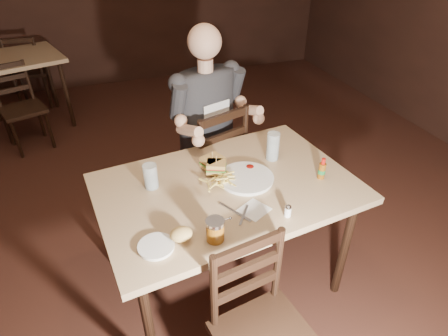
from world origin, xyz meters
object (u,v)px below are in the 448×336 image
object	(u,v)px
main_table	(227,196)
diner	(210,102)
glass_left	(151,176)
syrup_dispenser	(215,230)
hot_sauce	(322,168)
bg_table	(19,64)
side_plate	(156,247)
bg_chair_far	(30,71)
dinner_plate	(246,179)
chair_far	(207,163)
bg_chair_near	(23,109)
glass_right	(273,146)

from	to	relation	value
main_table	diner	distance (m)	0.69
glass_left	syrup_dispenser	size ratio (longest dim) A/B	1.24
main_table	hot_sauce	world-z (taller)	hot_sauce
bg_table	side_plate	distance (m)	3.26
diner	syrup_dispenser	size ratio (longest dim) A/B	8.78
diner	hot_sauce	size ratio (longest dim) A/B	7.67
bg_chair_far	dinner_plate	world-z (taller)	bg_chair_far
glass_left	side_plate	xyz separation A→B (m)	(-0.07, -0.44, -0.06)
chair_far	dinner_plate	size ratio (longest dim) A/B	3.27
hot_sauce	syrup_dispenser	world-z (taller)	hot_sauce
bg_chair_near	diner	world-z (taller)	diner
chair_far	bg_chair_far	distance (m)	3.04
main_table	bg_chair_far	bearing A→B (deg)	110.53
glass_left	bg_chair_near	bearing A→B (deg)	112.35
chair_far	glass_right	size ratio (longest dim) A/B	5.69
glass_left	side_plate	distance (m)	0.45
dinner_plate	bg_chair_near	bearing A→B (deg)	121.29
bg_chair_far	chair_far	bearing A→B (deg)	120.07
main_table	bg_chair_near	distance (m)	2.63
syrup_dispenser	glass_left	bearing A→B (deg)	105.30
glass_right	syrup_dispenser	world-z (taller)	glass_right
bg_table	diner	size ratio (longest dim) A/B	1.04
main_table	side_plate	size ratio (longest dim) A/B	9.25
bg_chair_near	dinner_plate	bearing A→B (deg)	-77.69
main_table	hot_sauce	bearing A→B (deg)	-12.09
chair_far	diner	bearing A→B (deg)	90.00
bg_table	glass_left	xyz separation A→B (m)	(0.89, -2.71, 0.16)
bg_chair_near	syrup_dispenser	world-z (taller)	syrup_dispenser
side_plate	hot_sauce	bearing A→B (deg)	12.65
bg_chair_far	side_plate	distance (m)	3.81
dinner_plate	hot_sauce	bearing A→B (deg)	-17.06
main_table	dinner_plate	distance (m)	0.14
bg_table	hot_sauce	world-z (taller)	hot_sauce
bg_chair_far	hot_sauce	world-z (taller)	hot_sauce
bg_chair_near	hot_sauce	bearing A→B (deg)	-72.43
main_table	bg_chair_near	size ratio (longest dim) A/B	1.75
bg_chair_near	diner	distance (m)	2.23
syrup_dispenser	side_plate	size ratio (longest dim) A/B	0.70
main_table	bg_table	bearing A→B (deg)	114.09
bg_chair_far	bg_chair_near	distance (m)	1.10
main_table	hot_sauce	size ratio (longest dim) A/B	11.51
main_table	glass_right	size ratio (longest dim) A/B	8.56
bg_chair_near	diner	size ratio (longest dim) A/B	0.86
bg_table	glass_right	bearing A→B (deg)	-58.98
glass_left	glass_right	xyz separation A→B (m)	(0.72, 0.04, 0.02)
bg_chair_near	bg_chair_far	bearing A→B (deg)	71.03
bg_chair_far	glass_right	xyz separation A→B (m)	(1.61, -3.22, 0.42)
bg_table	syrup_dispenser	world-z (taller)	syrup_dispenser
main_table	glass_right	xyz separation A→B (m)	(0.34, 0.16, 0.15)
glass_left	bg_chair_far	bearing A→B (deg)	105.24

